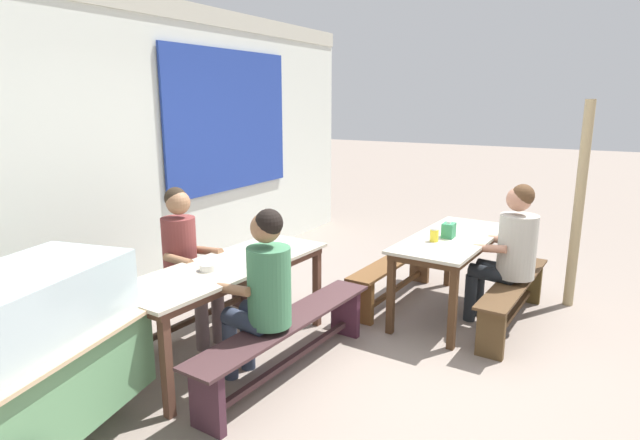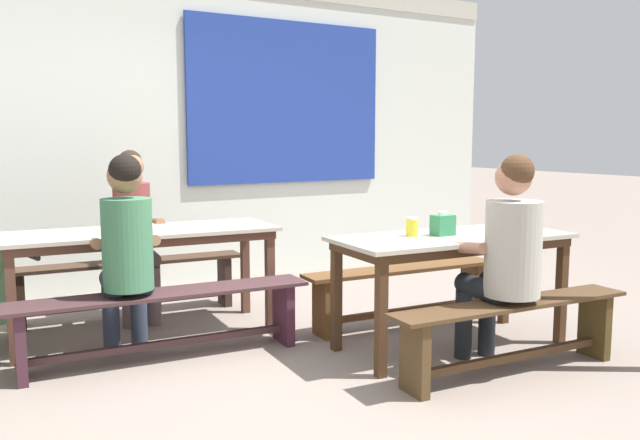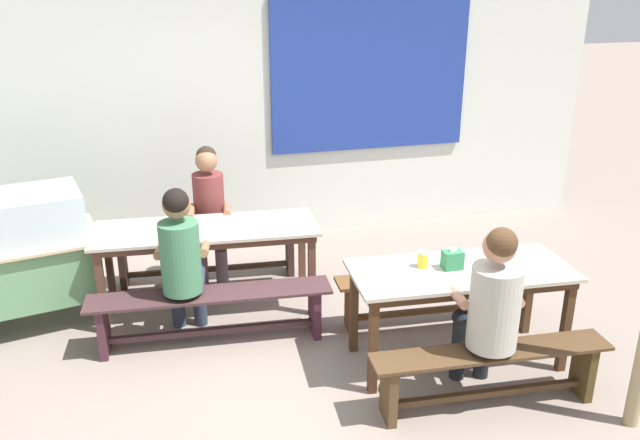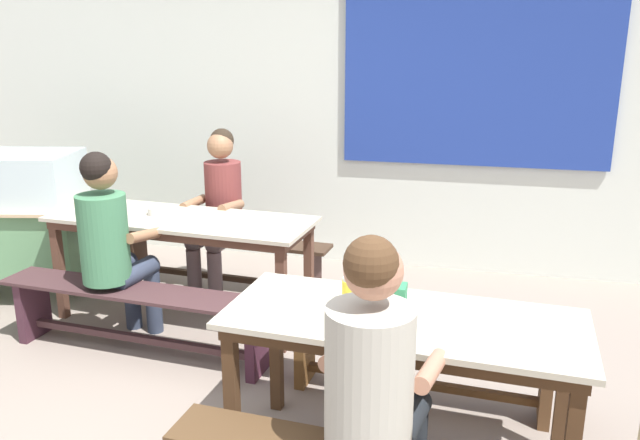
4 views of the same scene
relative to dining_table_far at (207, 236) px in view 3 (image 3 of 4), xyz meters
name	(u,v)px [view 3 (image 3 of 4)]	position (x,y,z in m)	size (l,w,h in m)	color
ground_plane	(336,366)	(0.81, -1.17, -0.69)	(40.00, 40.00, 0.00)	gray
backdrop_wall	(268,95)	(0.86, 1.59, 0.89)	(7.51, 0.23, 3.03)	silver
dining_table_far	(207,236)	(0.00, 0.00, 0.00)	(1.93, 0.80, 0.77)	#BEB49E
dining_table_near	(460,279)	(1.72, -1.31, 0.00)	(1.66, 0.78, 0.77)	#BCB5A1
bench_far_back	(208,250)	(0.04, 0.59, -0.39)	(1.84, 0.38, 0.44)	#3F2C1F
bench_far_front	(211,310)	(-0.04, -0.59, -0.39)	(1.92, 0.45, 0.44)	#42292B
bench_near_back	(429,290)	(1.76, -0.72, -0.39)	(1.60, 0.36, 0.44)	brown
bench_near_front	(490,370)	(1.68, -1.90, -0.40)	(1.66, 0.37, 0.44)	#4C341F
food_cart	(15,252)	(-1.54, 0.13, -0.04)	(1.70, 1.08, 1.14)	#609464
person_center_facing	(209,210)	(0.08, 0.51, 0.05)	(0.43, 0.55, 1.32)	#6D595C
person_near_front	(491,305)	(1.68, -1.83, 0.06)	(0.48, 0.59, 1.32)	black
person_left_back_turned	(181,256)	(-0.24, -0.51, 0.06)	(0.46, 0.54, 1.32)	#313A4E
tissue_box	(452,260)	(1.66, -1.28, 0.15)	(0.14, 0.10, 0.16)	#308253
condiment_jar	(423,259)	(1.46, -1.21, 0.14)	(0.08, 0.08, 0.13)	yellow
soup_bowl	(183,225)	(-0.19, 0.02, 0.10)	(0.13, 0.13, 0.05)	silver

